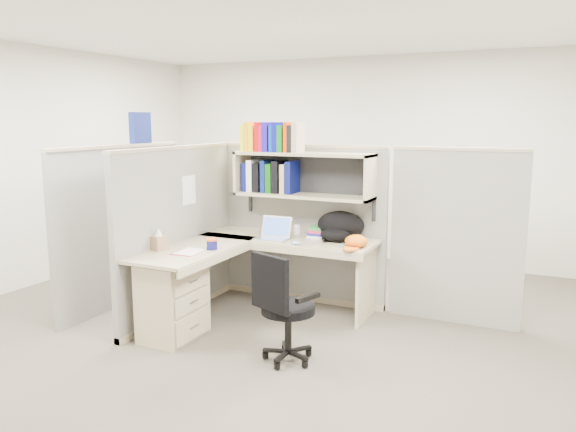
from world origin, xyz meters
The scene contains 14 objects.
ground centered at (0.00, 0.00, 0.00)m, with size 6.00×6.00×0.00m, color #3C362F.
room_shell centered at (0.00, 0.00, 1.62)m, with size 6.00×6.00×6.00m.
cubicle centered at (-0.37, 0.45, 0.91)m, with size 3.79×1.84×1.95m.
desk centered at (-0.41, -0.29, 0.44)m, with size 1.74×1.75×0.73m.
laptop centered at (-0.10, 0.41, 0.84)m, with size 0.31×0.31×0.22m, color silver, non-canonical shape.
backpack centered at (0.49, 0.66, 0.87)m, with size 0.47×0.36×0.28m, color black, non-canonical shape.
orange_cap centered at (0.74, 0.44, 0.79)m, with size 0.21×0.24×0.11m, color #D36312, non-canonical shape.
snack_canister centered at (-0.39, -0.20, 0.78)m, with size 0.10×0.10×0.10m.
tissue_box centered at (-0.82, -0.40, 0.83)m, with size 0.13×0.13×0.20m, color #957354, non-canonical shape.
mouse centered at (0.21, 0.30, 0.75)m, with size 0.09×0.06×0.04m, color #89A3C3.
paper_cup centered at (0.01, 0.76, 0.78)m, with size 0.06×0.06×0.09m, color silver.
book_stack centered at (0.25, 0.72, 0.78)m, with size 0.16×0.21×0.10m, color gray, non-canonical shape.
loose_paper centered at (-0.52, -0.36, 0.73)m, with size 0.20×0.27×0.00m, color silver, non-canonical shape.
task_chair centered at (0.52, -0.59, 0.31)m, with size 0.51×0.47×0.89m.
Camera 1 is at (2.32, -4.31, 1.87)m, focal length 35.00 mm.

